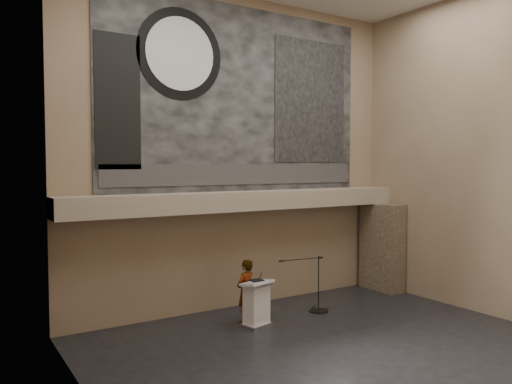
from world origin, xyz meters
TOP-DOWN VIEW (x-y plane):
  - floor at (0.00, 0.00)m, footprint 10.00×10.00m
  - wall_back at (0.00, 4.00)m, footprint 10.00×0.02m
  - wall_left at (-5.00, 0.00)m, footprint 0.02×8.00m
  - wall_right at (5.00, 0.00)m, footprint 0.02×8.00m
  - soffit at (0.00, 3.60)m, footprint 10.00×0.80m
  - sprinkler_left at (-1.60, 3.55)m, footprint 0.04×0.04m
  - sprinkler_right at (1.90, 3.55)m, footprint 0.04×0.04m
  - banner at (0.00, 3.97)m, footprint 8.00×0.05m
  - banner_text_strip at (0.00, 3.93)m, footprint 7.76×0.02m
  - banner_clock_rim at (-1.80, 3.93)m, footprint 2.30×0.02m
  - banner_clock_face at (-1.80, 3.91)m, footprint 1.84×0.02m
  - banner_building_print at (2.40, 3.93)m, footprint 2.60×0.02m
  - banner_brick_print at (-3.40, 3.93)m, footprint 1.10×0.02m
  - stone_pier at (4.65, 3.15)m, footprint 0.60×1.40m
  - lectern at (-0.61, 2.21)m, footprint 0.82×0.66m
  - binder at (-0.60, 2.23)m, footprint 0.32×0.27m
  - papers at (-0.69, 2.19)m, footprint 0.28×0.33m
  - speaker_person at (-0.69, 2.58)m, footprint 0.67×0.55m
  - mic_stand at (1.42, 2.39)m, footprint 1.42×0.52m

SIDE VIEW (x-z plane):
  - floor at x=0.00m, z-range 0.00..0.00m
  - mic_stand at x=1.42m, z-range -0.53..0.97m
  - lectern at x=-0.61m, z-range -0.01..1.12m
  - speaker_person at x=-0.69m, z-range 0.00..1.58m
  - papers at x=-0.69m, z-range 1.10..1.10m
  - binder at x=-0.60m, z-range 1.10..1.14m
  - stone_pier at x=4.65m, z-range 0.00..2.70m
  - sprinkler_left at x=-1.60m, z-range 2.64..2.70m
  - sprinkler_right at x=1.90m, z-range 2.64..2.70m
  - soffit at x=0.00m, z-range 2.70..3.20m
  - banner_text_strip at x=0.00m, z-range 3.38..3.93m
  - wall_back at x=0.00m, z-range 0.00..8.50m
  - wall_left at x=-5.00m, z-range 0.00..8.50m
  - wall_right at x=5.00m, z-range 0.00..8.50m
  - banner_brick_print at x=-3.40m, z-range 3.80..7.00m
  - banner at x=0.00m, z-range 3.20..8.20m
  - banner_building_print at x=2.40m, z-range 4.00..7.60m
  - banner_clock_rim at x=-1.80m, z-range 5.55..7.85m
  - banner_clock_face at x=-1.80m, z-range 5.78..7.62m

